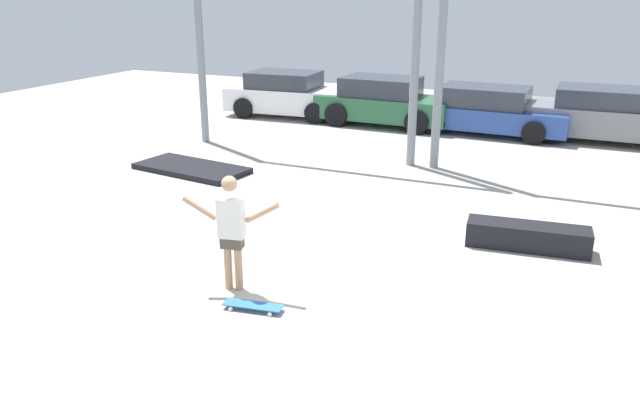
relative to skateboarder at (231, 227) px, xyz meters
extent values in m
plane|color=#B2ADA3|center=(0.75, 0.55, -0.94)|extent=(36.00, 36.00, 0.00)
cylinder|color=tan|center=(-0.07, -0.02, -0.55)|extent=(0.11, 0.11, 0.78)
cylinder|color=tan|center=(0.07, 0.02, -0.55)|extent=(0.11, 0.11, 0.78)
cube|color=#4C4238|center=(0.00, 0.00, -0.22)|extent=(0.33, 0.23, 0.17)
cube|color=silver|center=(0.00, 0.00, 0.12)|extent=(0.39, 0.25, 0.56)
sphere|color=tan|center=(0.00, 0.00, 0.61)|extent=(0.22, 0.22, 0.22)
cylinder|color=tan|center=(-0.44, -0.09, 0.24)|extent=(0.50, 0.18, 0.33)
cylinder|color=tan|center=(0.44, 0.09, 0.24)|extent=(0.50, 0.18, 0.33)
cube|color=#2D66B2|center=(0.55, -0.43, -0.87)|extent=(0.83, 0.33, 0.01)
cylinder|color=silver|center=(0.80, -0.28, -0.91)|extent=(0.06, 0.04, 0.05)
cylinder|color=silver|center=(0.83, -0.49, -0.91)|extent=(0.06, 0.04, 0.05)
cylinder|color=silver|center=(0.26, -0.36, -0.91)|extent=(0.06, 0.04, 0.05)
cylinder|color=silver|center=(0.29, -0.58, -0.91)|extent=(0.06, 0.04, 0.05)
cube|color=black|center=(3.60, 3.17, -0.74)|extent=(1.97, 0.72, 0.41)
cube|color=black|center=(-4.00, 4.67, -0.88)|extent=(2.78, 1.55, 0.13)
cylinder|color=gray|center=(-5.33, 7.24, 2.15)|extent=(0.20, 0.20, 6.18)
cylinder|color=gray|center=(0.46, 7.24, 2.15)|extent=(0.20, 0.20, 6.18)
cylinder|color=gray|center=(1.03, 7.24, 2.15)|extent=(0.20, 0.20, 6.18)
cube|color=white|center=(-4.83, 11.35, -0.39)|extent=(4.06, 2.00, 0.74)
cube|color=#2D333D|center=(-4.99, 11.33, 0.23)|extent=(2.28, 1.74, 0.51)
cylinder|color=black|center=(-3.67, 12.27, -0.61)|extent=(0.67, 0.26, 0.65)
cylinder|color=black|center=(-3.55, 10.58, -0.61)|extent=(0.67, 0.26, 0.65)
cylinder|color=black|center=(-6.11, 12.11, -0.61)|extent=(0.67, 0.26, 0.65)
cylinder|color=black|center=(-5.99, 10.42, -0.61)|extent=(0.67, 0.26, 0.65)
cube|color=#28603D|center=(-1.53, 11.32, -0.40)|extent=(4.08, 1.79, 0.68)
cube|color=#2D333D|center=(-1.69, 11.32, 0.22)|extent=(2.26, 1.62, 0.56)
cylinder|color=black|center=(-0.26, 12.14, -0.59)|extent=(0.71, 0.23, 0.70)
cylinder|color=black|center=(-0.29, 10.45, -0.59)|extent=(0.71, 0.23, 0.70)
cylinder|color=black|center=(-2.77, 12.18, -0.59)|extent=(0.71, 0.23, 0.70)
cylinder|color=black|center=(-2.80, 10.50, -0.59)|extent=(0.71, 0.23, 0.70)
cube|color=#284793|center=(1.56, 11.41, -0.46)|extent=(4.45, 1.81, 0.61)
cube|color=#2D333D|center=(1.39, 11.41, 0.12)|extent=(2.46, 1.62, 0.55)
cylinder|color=black|center=(2.95, 12.19, -0.62)|extent=(0.64, 0.24, 0.63)
cylinder|color=black|center=(2.91, 10.54, -0.62)|extent=(0.64, 0.24, 0.63)
cylinder|color=black|center=(0.22, 12.27, -0.62)|extent=(0.64, 0.24, 0.63)
cylinder|color=black|center=(0.18, 10.62, -0.62)|extent=(0.64, 0.24, 0.63)
cube|color=slate|center=(4.70, 11.78, -0.37)|extent=(4.47, 1.87, 0.75)
cube|color=#2D333D|center=(4.52, 11.78, 0.25)|extent=(2.47, 1.69, 0.50)
cylinder|color=black|center=(3.31, 12.63, -0.59)|extent=(0.70, 0.23, 0.70)
cylinder|color=black|center=(3.34, 10.88, -0.59)|extent=(0.70, 0.23, 0.70)
camera|label=1|loc=(4.33, -6.74, 3.12)|focal=35.00mm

